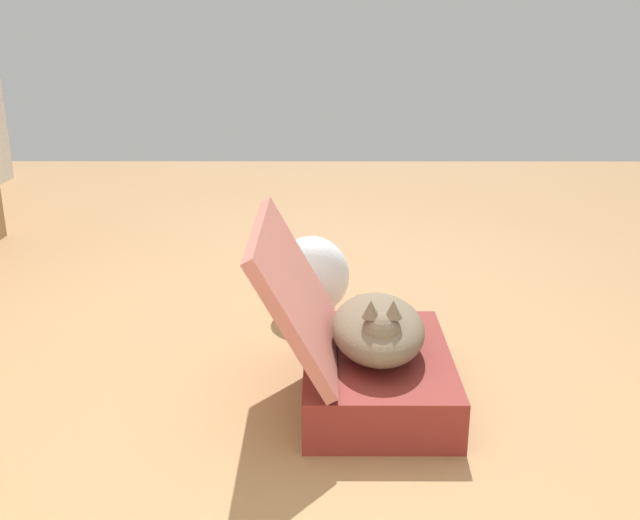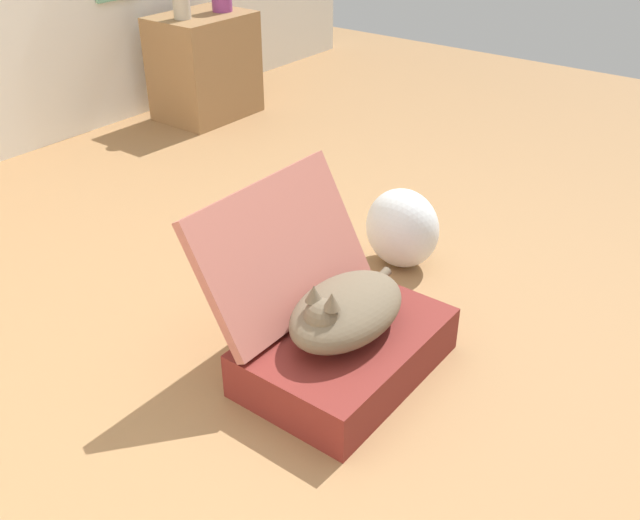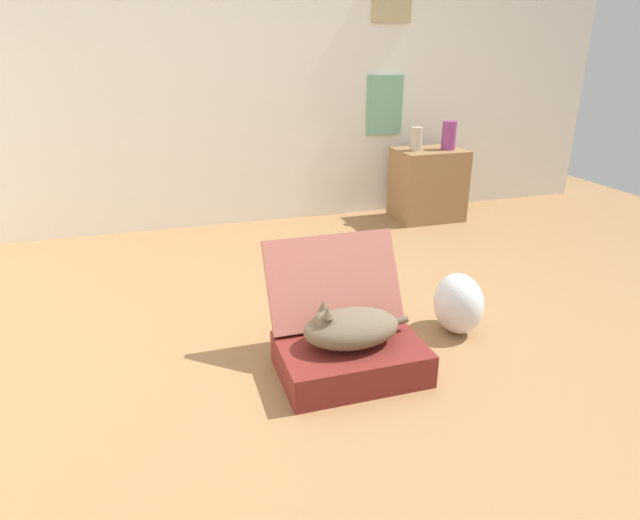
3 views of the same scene
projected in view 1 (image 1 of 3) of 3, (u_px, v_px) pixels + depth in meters
The scene contains 5 objects.
ground_plane at pixel (297, 389), 2.32m from camera, with size 7.68×7.68×0.00m, color #9E7247.
suitcase_base at pixel (377, 375), 2.25m from camera, with size 0.65×0.45×0.16m, color maroon.
suitcase_lid at pixel (296, 289), 2.16m from camera, with size 0.65×0.45×0.04m, color #B26356.
cat at pixel (378, 328), 2.19m from camera, with size 0.52×0.28×0.22m.
plastic_bag_white at pixel (311, 276), 2.86m from camera, with size 0.24×0.30×0.32m, color silver.
Camera 1 is at (-2.07, -0.08, 1.14)m, focal length 40.72 mm.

